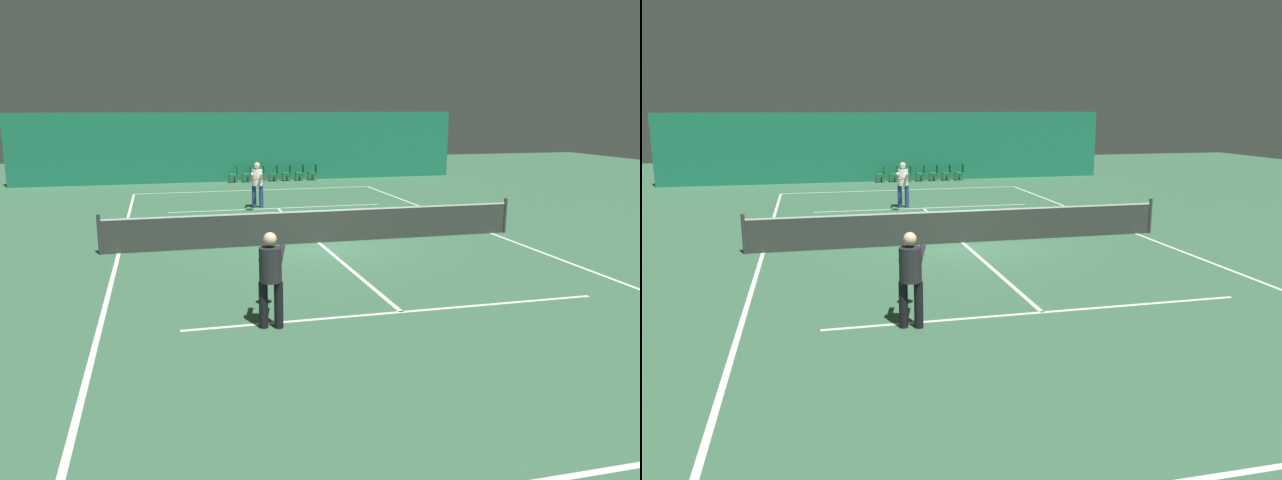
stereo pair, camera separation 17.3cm
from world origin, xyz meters
The scene contains 19 objects.
ground_plane centered at (0.00, 0.00, 0.00)m, with size 60.00×60.00×0.00m, color #386647.
backdrop_curtain centered at (0.00, 15.70, 1.77)m, with size 23.00×0.12×3.55m.
court_line_baseline_far centered at (0.00, 11.90, 0.00)m, with size 11.00×0.10×0.00m.
court_line_baseline_near centered at (0.00, -11.90, 0.00)m, with size 11.00×0.10×0.00m.
court_line_service_far centered at (0.00, 6.40, 0.00)m, with size 8.25×0.10×0.00m.
court_line_service_near centered at (0.00, -6.40, 0.00)m, with size 8.25×0.10×0.00m.
court_line_sideline_left centered at (-5.50, 0.00, 0.00)m, with size 0.10×23.80×0.00m.
court_line_sideline_right centered at (5.50, 0.00, 0.00)m, with size 0.10×23.80×0.00m.
court_line_centre centered at (0.00, 0.00, 0.00)m, with size 0.10×12.80×0.00m.
tennis_net centered at (0.00, 0.00, 0.51)m, with size 12.00×0.10×1.07m.
player_near centered at (-2.54, -6.59, 1.00)m, with size 0.74×1.42×1.72m.
player_far centered at (-0.72, 6.72, 1.02)m, with size 0.64×1.43×1.75m.
courtside_chair_0 centered at (-0.59, 15.15, 0.49)m, with size 0.44×0.44×0.84m.
courtside_chair_1 centered at (0.11, 15.15, 0.49)m, with size 0.44×0.44×0.84m.
courtside_chair_2 centered at (0.81, 15.15, 0.49)m, with size 0.44×0.44×0.84m.
courtside_chair_3 centered at (1.51, 15.15, 0.49)m, with size 0.44×0.44×0.84m.
courtside_chair_4 centered at (2.20, 15.15, 0.49)m, with size 0.44×0.44×0.84m.
courtside_chair_5 centered at (2.90, 15.15, 0.49)m, with size 0.44×0.44×0.84m.
courtside_chair_6 centered at (3.60, 15.15, 0.49)m, with size 0.44×0.44×0.84m.
Camera 2 is at (-4.15, -17.01, 3.83)m, focal length 35.00 mm.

